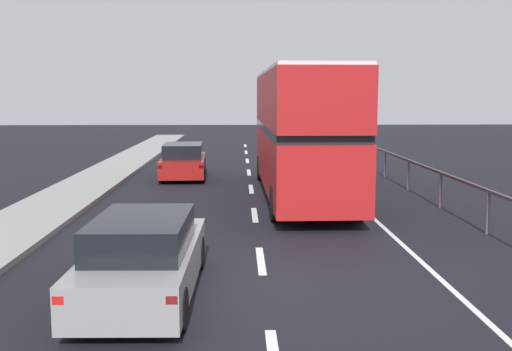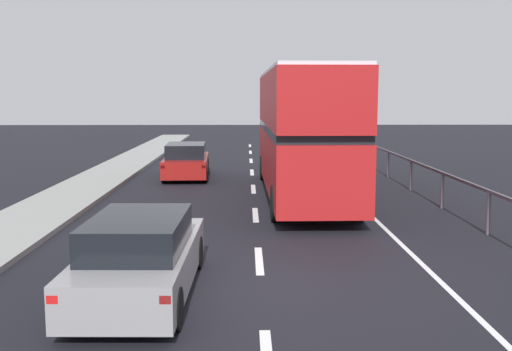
{
  "view_description": "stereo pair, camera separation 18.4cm",
  "coord_description": "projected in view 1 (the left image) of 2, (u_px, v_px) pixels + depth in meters",
  "views": [
    {
      "loc": [
        -0.45,
        -10.64,
        3.42
      ],
      "look_at": [
        -0.02,
        4.4,
        1.41
      ],
      "focal_mm": 41.99,
      "sensor_mm": 36.0,
      "label": 1
    },
    {
      "loc": [
        -0.27,
        -10.64,
        3.42
      ],
      "look_at": [
        -0.02,
        4.4,
        1.41
      ],
      "focal_mm": 41.99,
      "sensor_mm": 36.0,
      "label": 2
    }
  ],
  "objects": [
    {
      "name": "bridge_side_railing",
      "position": [
        423.0,
        171.0,
        19.97
      ],
      "size": [
        0.1,
        42.0,
        1.12
      ],
      "color": "#51444F",
      "rests_on": "ground"
    },
    {
      "name": "ground_plane",
      "position": [
        264.0,
        285.0,
        11.01
      ],
      "size": [
        74.63,
        120.0,
        0.1
      ],
      "primitive_type": "cube",
      "color": "black"
    },
    {
      "name": "hatchback_car_near",
      "position": [
        144.0,
        257.0,
        10.21
      ],
      "size": [
        1.84,
        4.61,
        1.42
      ],
      "rotation": [
        0.0,
        0.0,
        -0.02
      ],
      "color": "gray",
      "rests_on": "ground"
    },
    {
      "name": "sedan_car_ahead",
      "position": [
        183.0,
        161.0,
        25.0
      ],
      "size": [
        1.95,
        4.42,
        1.45
      ],
      "rotation": [
        0.0,
        0.0,
        0.04
      ],
      "color": "maroon",
      "rests_on": "ground"
    },
    {
      "name": "double_decker_bus_red",
      "position": [
        300.0,
        130.0,
        20.06
      ],
      "size": [
        2.64,
        11.2,
        4.26
      ],
      "rotation": [
        0.0,
        0.0,
        0.01
      ],
      "color": "#AB181A",
      "rests_on": "ground"
    },
    {
      "name": "lane_paint_markings",
      "position": [
        315.0,
        199.0,
        19.89
      ],
      "size": [
        3.47,
        46.0,
        0.01
      ],
      "color": "silver",
      "rests_on": "ground"
    }
  ]
}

